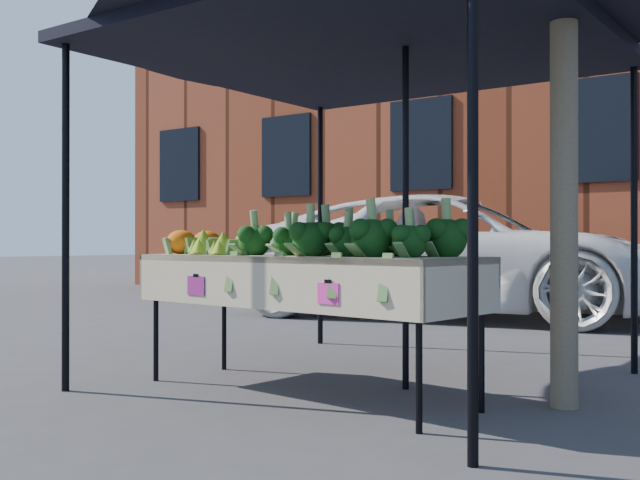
{
  "coord_description": "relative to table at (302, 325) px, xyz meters",
  "views": [
    {
      "loc": [
        2.77,
        -3.82,
        0.98
      ],
      "look_at": [
        -0.16,
        0.28,
        1.0
      ],
      "focal_mm": 42.53,
      "sensor_mm": 36.0,
      "label": 1
    }
  ],
  "objects": [
    {
      "name": "ground",
      "position": [
        0.16,
        -0.08,
        -0.45
      ],
      "size": [
        90.0,
        90.0,
        0.0
      ],
      "primitive_type": "plane",
      "color": "#363639"
    },
    {
      "name": "table",
      "position": [
        0.0,
        0.0,
        0.0
      ],
      "size": [
        2.47,
        1.04,
        0.9
      ],
      "color": "beige",
      "rests_on": "ground"
    },
    {
      "name": "canopy",
      "position": [
        0.1,
        0.64,
        0.92
      ],
      "size": [
        3.16,
        3.16,
        2.74
      ],
      "primitive_type": null,
      "color": "black",
      "rests_on": "ground"
    },
    {
      "name": "broccoli_heap",
      "position": [
        0.33,
        0.03,
        0.6
      ],
      "size": [
        1.5,
        0.6,
        0.3
      ],
      "primitive_type": "ellipsoid",
      "color": "black",
      "rests_on": "table"
    },
    {
      "name": "romanesco_cluster",
      "position": [
        -0.66,
        0.04,
        0.56
      ],
      "size": [
        0.46,
        0.6,
        0.23
      ],
      "primitive_type": "ellipsoid",
      "color": "#7DA421",
      "rests_on": "table"
    },
    {
      "name": "cauliflower_pair",
      "position": [
        -1.03,
        0.07,
        0.55
      ],
      "size": [
        0.26,
        0.46,
        0.21
      ],
      "primitive_type": "ellipsoid",
      "color": "orange",
      "rests_on": "table"
    },
    {
      "name": "vehicle",
      "position": [
        -1.47,
        5.37,
        2.47
      ],
      "size": [
        2.09,
        2.94,
        5.83
      ],
      "primitive_type": "imported",
      "rotation": [
        0.0,
        0.0,
        1.76
      ],
      "color": "white",
      "rests_on": "ground"
    },
    {
      "name": "street_tree",
      "position": [
        1.49,
        0.61,
        1.89
      ],
      "size": [
        2.38,
        2.38,
        4.68
      ],
      "primitive_type": null,
      "color": "#1E4C14",
      "rests_on": "ground"
    },
    {
      "name": "building_left",
      "position": [
        -4.84,
        11.92,
        4.05
      ],
      "size": [
        12.0,
        8.0,
        9.0
      ],
      "primitive_type": "cube",
      "color": "maroon",
      "rests_on": "ground"
    }
  ]
}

